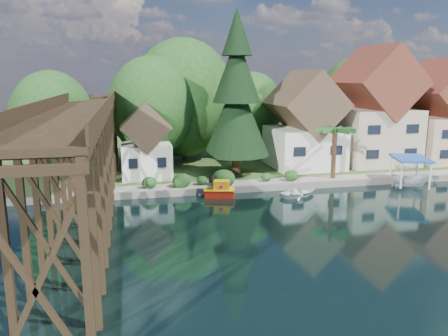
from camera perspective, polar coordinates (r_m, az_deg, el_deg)
The scene contains 16 objects.
ground at distance 34.94m, azimuth 9.59°, elevation -6.25°, with size 140.00×140.00×0.00m, color black.
bank at distance 66.80m, azimuth -1.28°, elevation 2.81°, with size 140.00×52.00×0.50m, color #2C4B1E.
seawall at distance 43.44m, azimuth 10.60°, elevation -2.26°, with size 60.00×0.40×0.62m, color slate.
promenade at distance 45.34m, azimuth 12.30°, elevation -1.45°, with size 50.00×2.60×0.06m, color gray.
trestle_bridge at distance 36.47m, azimuth -17.49°, elevation 2.78°, with size 4.12×44.18×9.30m.
house_left at distance 51.01m, azimuth 10.44°, elevation 5.34°, with size 7.64×8.64×11.02m.
house_center at distance 55.42m, azimuth 18.96°, elevation 6.73°, with size 8.65×9.18×13.89m.
house_right at distance 60.23m, azimuth 26.55°, elevation 5.88°, with size 8.15×8.64×12.45m.
shed at distance 45.79m, azimuth -10.15°, elevation 2.97°, with size 5.09×5.40×7.85m.
bg_trees at distance 53.86m, azimuth 2.38°, elevation 8.16°, with size 49.90×13.30×10.57m.
shrubs at distance 41.90m, azimuth -0.94°, elevation -1.29°, with size 15.76×2.47×1.70m.
conifer at distance 45.85m, azimuth 1.66°, elevation 9.29°, with size 6.92×6.92×17.05m.
palm_tree at distance 45.38m, azimuth 14.30°, elevation 4.65°, with size 4.29×4.29×5.55m.
tugboat at distance 39.80m, azimuth -0.52°, elevation -2.93°, with size 3.05×2.19×1.99m.
boat_white_a at distance 40.75m, azimuth 9.82°, elevation -3.05°, with size 2.73×3.83×0.79m, color white.
boat_canopy at distance 46.97m, azimuth 23.06°, elevation -0.75°, with size 4.55×5.42×2.97m.
Camera 1 is at (-12.66, -30.74, 10.77)m, focal length 35.00 mm.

